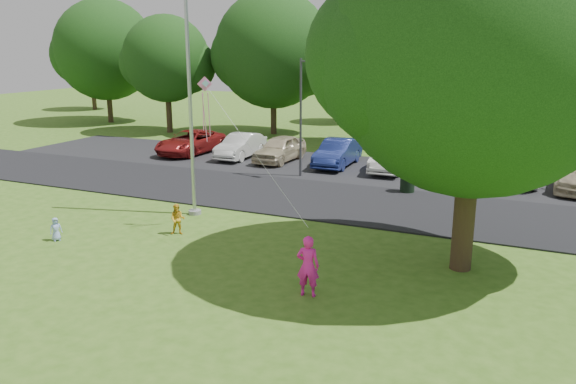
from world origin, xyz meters
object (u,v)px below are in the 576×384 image
at_px(street_lamp, 305,107).
at_px(kite, 208,101).
at_px(trash_can, 408,181).
at_px(flagpole, 190,108).
at_px(child_blue, 56,229).
at_px(big_tree, 473,51).
at_px(woman, 308,266).
at_px(child_yellow, 178,219).

bearing_deg(street_lamp, kite, -77.77).
relative_size(street_lamp, trash_can, 5.39).
xyz_separation_m(trash_can, kite, (-5.26, -8.10, 4.06)).
height_order(street_lamp, trash_can, street_lamp).
relative_size(street_lamp, kite, 1.05).
relative_size(flagpole, child_blue, 12.35).
relative_size(big_tree, child_blue, 13.14).
relative_size(trash_can, kite, 0.19).
relative_size(flagpole, woman, 6.01).
distance_m(trash_can, kite, 10.47).
bearing_deg(trash_can, kite, -123.00).
relative_size(flagpole, kite, 1.78).
xyz_separation_m(woman, child_blue, (-9.42, 0.59, -0.43)).
bearing_deg(woman, trash_can, -100.02).
distance_m(flagpole, kite, 2.25).
height_order(woman, child_yellow, woman).
distance_m(woman, kite, 7.39).
xyz_separation_m(street_lamp, child_blue, (-4.11, -12.19, -3.12)).
bearing_deg(kite, woman, -62.34).
xyz_separation_m(child_blue, kite, (4.26, 3.11, 4.20)).
bearing_deg(big_tree, woman, -134.00).
height_order(flagpole, street_lamp, flagpole).
height_order(flagpole, woman, flagpole).
relative_size(flagpole, big_tree, 0.94).
xyz_separation_m(trash_can, big_tree, (3.26, -8.32, 5.72)).
bearing_deg(big_tree, kite, 178.49).
height_order(child_yellow, child_blue, child_yellow).
relative_size(street_lamp, child_yellow, 5.33).
bearing_deg(kite, street_lamp, 64.16).
relative_size(street_lamp, big_tree, 0.55).
relative_size(big_tree, child_yellow, 9.69).
xyz_separation_m(big_tree, kite, (-8.52, 0.22, -1.67)).
bearing_deg(kite, child_blue, -170.64).
distance_m(trash_can, big_tree, 10.61).
height_order(trash_can, child_blue, trash_can).
relative_size(woman, kite, 0.30).
bearing_deg(child_blue, child_yellow, -24.23).
bearing_deg(big_tree, trash_can, 111.39).
xyz_separation_m(woman, child_yellow, (-6.02, 2.80, -0.28)).
xyz_separation_m(flagpole, big_tree, (10.20, -1.66, 2.10)).
distance_m(big_tree, kite, 8.68).
distance_m(child_yellow, child_blue, 4.06).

